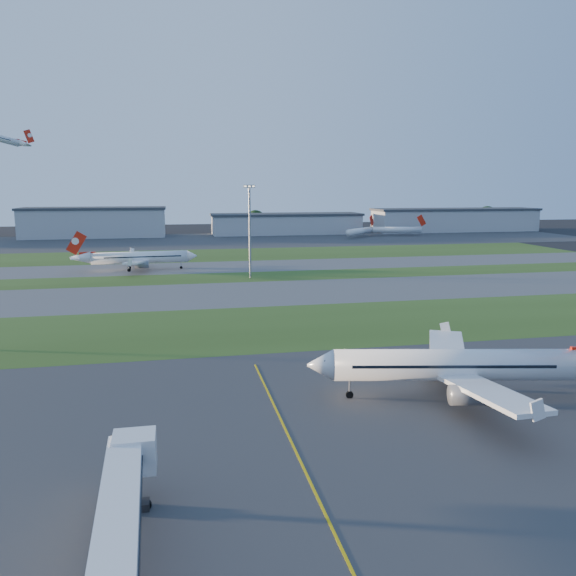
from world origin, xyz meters
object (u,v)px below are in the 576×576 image
object	(u,v)px
airliner_taxiing	(139,258)
mini_jet_near	(360,231)
mini_jet_far	(397,230)
light_mast_centre	(250,225)
jet_bridge	(116,550)
airliner_parked	(461,366)

from	to	relation	value
airliner_taxiing	mini_jet_near	bearing A→B (deg)	-139.92
mini_jet_near	mini_jet_far	size ratio (longest dim) A/B	0.76
mini_jet_near	light_mast_centre	size ratio (longest dim) A/B	0.84
jet_bridge	mini_jet_near	size ratio (longest dim) A/B	1.24
airliner_taxiing	light_mast_centre	bearing A→B (deg)	142.55
airliner_parked	mini_jet_far	xyz separation A→B (m)	(82.37, 219.13, -0.78)
jet_bridge	mini_jet_far	size ratio (longest dim) A/B	0.94
airliner_parked	light_mast_centre	bearing A→B (deg)	108.56
jet_bridge	airliner_taxiing	world-z (taller)	airliner_taxiing
airliner_parked	mini_jet_far	size ratio (longest dim) A/B	1.29
airliner_parked	mini_jet_near	size ratio (longest dim) A/B	1.70
airliner_parked	airliner_taxiing	size ratio (longest dim) A/B	1.04
airliner_parked	mini_jet_near	distance (m)	221.96
light_mast_centre	airliner_taxiing	bearing A→B (deg)	145.25
mini_jet_near	light_mast_centre	xyz separation A→B (m)	(-72.60, -118.06, 11.53)
mini_jet_far	airliner_parked	bearing A→B (deg)	-102.48
airliner_parked	jet_bridge	bearing A→B (deg)	-132.19
mini_jet_far	airliner_taxiing	bearing A→B (deg)	-132.99
airliner_parked	mini_jet_far	distance (m)	234.10
jet_bridge	light_mast_centre	xyz separation A→B (m)	(24.81, 123.24, 10.81)
airliner_parked	mini_jet_far	bearing A→B (deg)	80.57
airliner_parked	airliner_taxiing	world-z (taller)	airliner_parked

